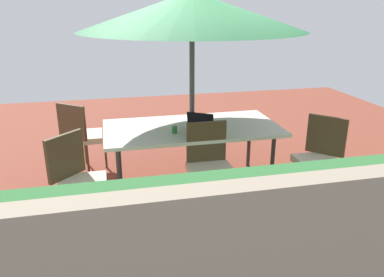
% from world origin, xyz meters
% --- Properties ---
extents(ground_plane, '(10.00, 10.00, 0.02)m').
position_xyz_m(ground_plane, '(0.00, 0.00, -0.01)').
color(ground_plane, brown).
extents(dining_table, '(2.10, 1.07, 0.77)m').
position_xyz_m(dining_table, '(0.00, 0.00, 0.72)').
color(dining_table, silver).
rests_on(dining_table, ground_plane).
extents(patio_umbrella, '(2.53, 2.53, 2.30)m').
position_xyz_m(patio_umbrella, '(0.00, 0.00, 2.08)').
color(patio_umbrella, '#4C4C4C').
rests_on(patio_umbrella, ground_plane).
extents(chair_northwest, '(0.59, 0.59, 0.98)m').
position_xyz_m(chair_northwest, '(-1.32, 0.73, 0.55)').
color(chair_northwest, beige).
rests_on(chair_northwest, ground_plane).
extents(chair_southeast, '(0.58, 0.58, 0.98)m').
position_xyz_m(chair_southeast, '(1.35, -0.69, 0.55)').
color(chair_southeast, beige).
rests_on(chair_southeast, ground_plane).
extents(chair_northeast, '(0.59, 0.59, 0.98)m').
position_xyz_m(chair_northeast, '(1.32, 0.71, 0.55)').
color(chair_northeast, beige).
rests_on(chair_northeast, ground_plane).
extents(chair_north, '(0.46, 0.46, 0.98)m').
position_xyz_m(chair_north, '(-0.04, 0.66, 0.55)').
color(chair_north, beige).
rests_on(chair_north, ground_plane).
extents(laptop, '(0.40, 0.38, 0.21)m').
position_xyz_m(laptop, '(-0.10, 0.10, 0.82)').
color(laptop, gray).
rests_on(laptop, dining_table).
extents(cup, '(0.06, 0.06, 0.08)m').
position_xyz_m(cup, '(0.25, 0.20, 0.81)').
color(cup, '#286B33').
rests_on(cup, dining_table).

